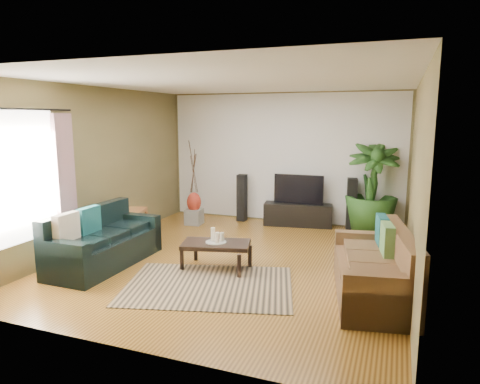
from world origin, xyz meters
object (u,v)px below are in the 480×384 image
at_px(potted_plant, 372,188).
at_px(vase, 194,202).
at_px(tv_stand, 298,215).
at_px(speaker_right, 352,204).
at_px(pedestal, 194,217).
at_px(side_table, 130,224).
at_px(coffee_table, 216,255).
at_px(sofa_right, 373,264).
at_px(television, 299,189).
at_px(speaker_left, 242,198).
at_px(sofa_left, 105,237).

xyz_separation_m(potted_plant, vase, (-3.45, -0.62, -0.40)).
xyz_separation_m(tv_stand, speaker_right, (1.06, 0.00, 0.29)).
xyz_separation_m(tv_stand, pedestal, (-2.04, -0.66, -0.07)).
distance_m(vase, side_table, 1.51).
relative_size(coffee_table, vase, 2.37).
distance_m(sofa_right, side_table, 4.46).
xyz_separation_m(potted_plant, side_table, (-4.07, -1.98, -0.59)).
relative_size(television, side_table, 1.84).
xyz_separation_m(potted_plant, pedestal, (-3.45, -0.62, -0.71)).
relative_size(sofa_right, pedestal, 5.75).
relative_size(speaker_left, pedestal, 3.11).
relative_size(speaker_left, speaker_right, 0.97).
distance_m(television, speaker_right, 1.08).
relative_size(sofa_left, coffee_table, 1.92).
bearing_deg(vase, television, 17.88).
bearing_deg(sofa_right, tv_stand, -162.94).
bearing_deg(coffee_table, sofa_right, -20.54).
height_order(tv_stand, vase, vase).
bearing_deg(speaker_left, television, 0.34).
distance_m(tv_stand, vase, 2.15).
bearing_deg(coffee_table, sofa_left, -179.49).
xyz_separation_m(tv_stand, television, (0.00, 0.00, 0.53)).
relative_size(sofa_right, vase, 4.49).
height_order(tv_stand, speaker_right, speaker_right).
relative_size(television, pedestal, 3.14).
bearing_deg(speaker_right, speaker_left, 169.06).
relative_size(television, vase, 2.46).
height_order(coffee_table, tv_stand, tv_stand).
xyz_separation_m(television, side_table, (-2.66, -2.02, -0.48)).
bearing_deg(tv_stand, television, -8.74).
bearing_deg(coffee_table, potted_plant, 41.32).
relative_size(sofa_left, potted_plant, 1.08).
bearing_deg(potted_plant, sofa_right, -85.73).
relative_size(speaker_right, side_table, 1.89).
bearing_deg(speaker_right, pedestal, -178.95).
xyz_separation_m(speaker_left, potted_plant, (2.64, -0.04, 0.37)).
bearing_deg(coffee_table, pedestal, 109.06).
height_order(speaker_right, potted_plant, potted_plant).
bearing_deg(side_table, coffee_table, -22.96).
bearing_deg(sofa_left, speaker_right, -43.57).
height_order(potted_plant, pedestal, potted_plant).
height_order(television, vase, television).
xyz_separation_m(tv_stand, side_table, (-2.66, -2.02, 0.04)).
height_order(potted_plant, vase, potted_plant).
relative_size(television, potted_plant, 0.58).
relative_size(potted_plant, pedestal, 5.41).
bearing_deg(tv_stand, potted_plant, -10.45).
bearing_deg(coffee_table, side_table, 142.72).
distance_m(tv_stand, speaker_right, 1.10).
bearing_deg(speaker_right, sofa_right, -90.32).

